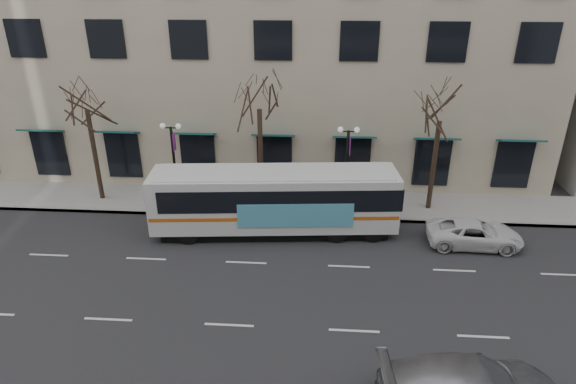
# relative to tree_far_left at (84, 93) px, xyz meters

# --- Properties ---
(ground) EXTENTS (160.00, 160.00, 0.00)m
(ground) POSITION_rel_tree_far_left_xyz_m (10.00, -8.80, -6.70)
(ground) COLOR black
(ground) RESTS_ON ground
(sidewalk_far) EXTENTS (80.00, 4.00, 0.15)m
(sidewalk_far) POSITION_rel_tree_far_left_xyz_m (15.00, 0.20, -6.62)
(sidewalk_far) COLOR gray
(sidewalk_far) RESTS_ON ground
(tree_far_left) EXTENTS (3.60, 3.60, 8.34)m
(tree_far_left) POSITION_rel_tree_far_left_xyz_m (0.00, 0.00, 0.00)
(tree_far_left) COLOR black
(tree_far_left) RESTS_ON ground
(tree_far_mid) EXTENTS (3.60, 3.60, 8.55)m
(tree_far_mid) POSITION_rel_tree_far_left_xyz_m (10.00, 0.00, 0.21)
(tree_far_mid) COLOR black
(tree_far_mid) RESTS_ON ground
(tree_far_right) EXTENTS (3.60, 3.60, 8.06)m
(tree_far_right) POSITION_rel_tree_far_left_xyz_m (20.00, 0.00, -0.28)
(tree_far_right) COLOR black
(tree_far_right) RESTS_ON ground
(lamp_post_left) EXTENTS (1.22, 0.45, 5.21)m
(lamp_post_left) POSITION_rel_tree_far_left_xyz_m (5.01, -0.60, -3.75)
(lamp_post_left) COLOR black
(lamp_post_left) RESTS_ON ground
(lamp_post_right) EXTENTS (1.22, 0.45, 5.21)m
(lamp_post_right) POSITION_rel_tree_far_left_xyz_m (15.01, -0.60, -3.75)
(lamp_post_right) COLOR black
(lamp_post_right) RESTS_ON ground
(city_bus) EXTENTS (13.20, 4.00, 3.52)m
(city_bus) POSITION_rel_tree_far_left_xyz_m (11.20, -3.23, -4.77)
(city_bus) COLOR silver
(city_bus) RESTS_ON ground
(white_pickup) EXTENTS (4.86, 2.33, 1.34)m
(white_pickup) POSITION_rel_tree_far_left_xyz_m (21.53, -4.00, -6.03)
(white_pickup) COLOR silver
(white_pickup) RESTS_ON ground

